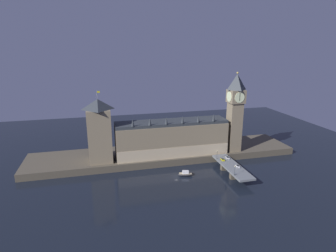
% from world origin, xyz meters
% --- Properties ---
extents(ground_plane, '(400.00, 400.00, 0.00)m').
position_xyz_m(ground_plane, '(0.00, 0.00, 0.00)').
color(ground_plane, black).
extents(embankment, '(220.00, 42.00, 5.48)m').
position_xyz_m(embankment, '(0.00, 39.00, 2.74)').
color(embankment, '#4C4438').
rests_on(embankment, ground_plane).
extents(parliament_hall, '(89.32, 20.47, 33.61)m').
position_xyz_m(parliament_hall, '(4.48, 30.56, 19.42)').
color(parliament_hall, '#7F7056').
rests_on(parliament_hall, embankment).
extents(clock_tower, '(12.48, 12.59, 65.55)m').
position_xyz_m(clock_tower, '(56.99, 26.58, 40.11)').
color(clock_tower, '#7F7056').
rests_on(clock_tower, embankment).
extents(victoria_tower, '(17.42, 17.42, 54.08)m').
position_xyz_m(victoria_tower, '(-51.50, 30.04, 29.65)').
color(victoria_tower, '#7F7056').
rests_on(victoria_tower, embankment).
extents(bridge, '(11.90, 46.00, 6.33)m').
position_xyz_m(bridge, '(41.01, -5.00, 4.70)').
color(bridge, slate).
rests_on(bridge, ground_plane).
extents(car_northbound_lead, '(2.10, 4.12, 1.41)m').
position_xyz_m(car_northbound_lead, '(38.39, 5.93, 6.99)').
color(car_northbound_lead, yellow).
rests_on(car_northbound_lead, bridge).
extents(car_southbound_lead, '(1.92, 4.18, 1.59)m').
position_xyz_m(car_southbound_lead, '(43.63, -8.52, 7.07)').
color(car_southbound_lead, silver).
rests_on(car_southbound_lead, bridge).
extents(car_southbound_trail, '(1.92, 4.56, 1.52)m').
position_xyz_m(car_southbound_trail, '(43.63, 8.24, 7.04)').
color(car_southbound_trail, silver).
rests_on(car_southbound_trail, bridge).
extents(pedestrian_near_rail, '(0.38, 0.38, 1.66)m').
position_xyz_m(pedestrian_near_rail, '(35.78, -19.82, 7.21)').
color(pedestrian_near_rail, black).
rests_on(pedestrian_near_rail, bridge).
extents(street_lamp_near, '(1.34, 0.60, 6.99)m').
position_xyz_m(street_lamp_near, '(35.38, -19.72, 10.70)').
color(street_lamp_near, '#2D3333').
rests_on(street_lamp_near, bridge).
extents(street_lamp_far, '(1.34, 0.60, 7.24)m').
position_xyz_m(street_lamp_far, '(35.38, 9.72, 10.85)').
color(street_lamp_far, '#2D3333').
rests_on(street_lamp_far, bridge).
extents(boat_upstream, '(10.94, 6.06, 4.00)m').
position_xyz_m(boat_upstream, '(6.86, -0.19, 1.46)').
color(boat_upstream, '#28282D').
rests_on(boat_upstream, ground_plane).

